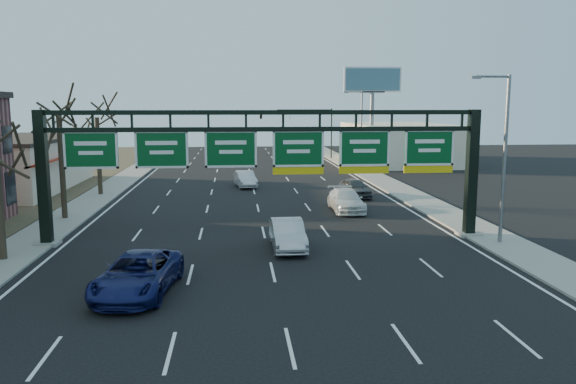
{
  "coord_description": "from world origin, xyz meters",
  "views": [
    {
      "loc": [
        -1.62,
        -22.37,
        7.43
      ],
      "look_at": [
        0.96,
        4.8,
        3.2
      ],
      "focal_mm": 35.0,
      "sensor_mm": 36.0,
      "label": 1
    }
  ],
  "objects": [
    {
      "name": "cream_strip",
      "position": [
        -21.48,
        29.0,
        2.36
      ],
      "size": [
        10.9,
        18.4,
        4.7
      ],
      "color": "beige",
      "rests_on": "ground"
    },
    {
      "name": "sign_gantry",
      "position": [
        0.16,
        8.0,
        4.63
      ],
      "size": [
        24.6,
        1.2,
        7.2
      ],
      "color": "black",
      "rests_on": "ground"
    },
    {
      "name": "sidewalk_left",
      "position": [
        -12.8,
        20.0,
        0.06
      ],
      "size": [
        3.0,
        120.0,
        0.12
      ],
      "primitive_type": "cube",
      "color": "gray",
      "rests_on": "ground"
    },
    {
      "name": "car_silver_sedan",
      "position": [
        1.06,
        6.08,
        0.76
      ],
      "size": [
        1.7,
        4.67,
        1.53
      ],
      "primitive_type": "imported",
      "rotation": [
        0.0,
        0.0,
        0.02
      ],
      "color": "#B5B5BA",
      "rests_on": "ground"
    },
    {
      "name": "car_blue_suv",
      "position": [
        -5.53,
        -0.39,
        0.79
      ],
      "size": [
        3.37,
        6.01,
        1.59
      ],
      "primitive_type": "imported",
      "rotation": [
        0.0,
        0.0,
        -0.13
      ],
      "color": "#121851",
      "rests_on": "ground"
    },
    {
      "name": "traffic_signal_mast",
      "position": [
        5.69,
        55.0,
        5.5
      ],
      "size": [
        10.16,
        0.54,
        7.0
      ],
      "color": "black",
      "rests_on": "ground"
    },
    {
      "name": "tree_far",
      "position": [
        -12.8,
        25.0,
        7.48
      ],
      "size": [
        3.6,
        3.6,
        8.86
      ],
      "color": "black",
      "rests_on": "sidewalk_left"
    },
    {
      "name": "streetlight_near",
      "position": [
        12.47,
        6.0,
        5.08
      ],
      "size": [
        2.15,
        0.22,
        9.0
      ],
      "color": "slate",
      "rests_on": "sidewalk_right"
    },
    {
      "name": "car_silver_distant",
      "position": [
        -0.71,
        28.82,
        0.73
      ],
      "size": [
        2.24,
        4.63,
        1.46
      ],
      "primitive_type": "imported",
      "rotation": [
        0.0,
        0.0,
        0.16
      ],
      "color": "silver",
      "rests_on": "ground"
    },
    {
      "name": "car_grey_far",
      "position": [
        8.1,
        22.22,
        0.76
      ],
      "size": [
        2.25,
        4.62,
        1.52
      ],
      "primitive_type": "imported",
      "rotation": [
        0.0,
        0.0,
        0.11
      ],
      "color": "#3F4345",
      "rests_on": "ground"
    },
    {
      "name": "billboard_right",
      "position": [
        15.0,
        44.98,
        9.06
      ],
      "size": [
        7.0,
        0.5,
        12.0
      ],
      "color": "slate",
      "rests_on": "ground"
    },
    {
      "name": "ground",
      "position": [
        0.0,
        0.0,
        0.0
      ],
      "size": [
        160.0,
        160.0,
        0.0
      ],
      "primitive_type": "plane",
      "color": "black",
      "rests_on": "ground"
    },
    {
      "name": "tree_mid",
      "position": [
        -12.8,
        15.0,
        7.85
      ],
      "size": [
        3.6,
        3.6,
        9.24
      ],
      "color": "black",
      "rests_on": "sidewalk_left"
    },
    {
      "name": "lane_markings",
      "position": [
        0.0,
        20.0,
        0.01
      ],
      "size": [
        21.6,
        120.0,
        0.01
      ],
      "primitive_type": "cube",
      "color": "white",
      "rests_on": "ground"
    },
    {
      "name": "building_right_distant",
      "position": [
        20.0,
        50.0,
        2.5
      ],
      "size": [
        12.0,
        20.0,
        5.0
      ],
      "primitive_type": "cube",
      "color": "beige",
      "rests_on": "ground"
    },
    {
      "name": "car_white_wagon",
      "position": [
        6.19,
        16.27,
        0.76
      ],
      "size": [
        2.14,
        5.23,
        1.52
      ],
      "primitive_type": "imported",
      "rotation": [
        0.0,
        0.0,
        -0.0
      ],
      "color": "silver",
      "rests_on": "ground"
    },
    {
      "name": "streetlight_far",
      "position": [
        12.47,
        40.0,
        5.08
      ],
      "size": [
        2.15,
        0.22,
        9.0
      ],
      "color": "slate",
      "rests_on": "sidewalk_right"
    },
    {
      "name": "sidewalk_right",
      "position": [
        12.8,
        20.0,
        0.06
      ],
      "size": [
        3.0,
        120.0,
        0.12
      ],
      "primitive_type": "cube",
      "color": "gray",
      "rests_on": "ground"
    }
  ]
}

